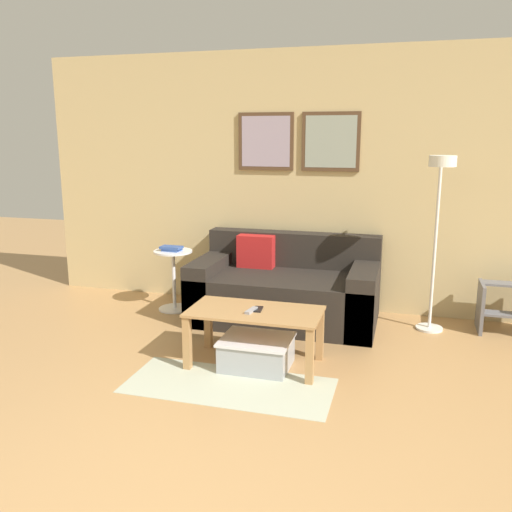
{
  "coord_description": "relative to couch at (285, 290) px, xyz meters",
  "views": [
    {
      "loc": [
        1.0,
        -1.7,
        1.73
      ],
      "look_at": [
        -0.07,
        2.1,
        0.85
      ],
      "focal_mm": 38.0,
      "sensor_mm": 36.0,
      "label": 1
    }
  ],
  "objects": [
    {
      "name": "area_rug",
      "position": [
        -0.07,
        -1.5,
        -0.28
      ],
      "size": [
        1.47,
        0.64,
        0.01
      ],
      "primitive_type": "cube",
      "color": "#B2B79E",
      "rests_on": "ground_plane"
    },
    {
      "name": "coffee_table",
      "position": [
        0.01,
        -1.09,
        0.07
      ],
      "size": [
        1.01,
        0.52,
        0.44
      ],
      "color": "#AD7F4C",
      "rests_on": "ground_plane"
    },
    {
      "name": "step_stool",
      "position": [
        1.99,
        0.19,
        -0.05
      ],
      "size": [
        0.48,
        0.35,
        0.44
      ],
      "color": "slate",
      "rests_on": "ground_plane"
    },
    {
      "name": "side_table",
      "position": [
        -1.15,
        -0.01,
        0.08
      ],
      "size": [
        0.38,
        0.38,
        0.61
      ],
      "color": "white",
      "rests_on": "ground_plane"
    },
    {
      "name": "remote_control",
      "position": [
        -0.01,
        -1.13,
        0.16
      ],
      "size": [
        0.06,
        0.15,
        0.02
      ],
      "primitive_type": "cube",
      "rotation": [
        0.0,
        0.0,
        -0.17
      ],
      "color": "#99999E",
      "rests_on": "coffee_table"
    },
    {
      "name": "storage_bin",
      "position": [
        0.04,
        -1.14,
        -0.17
      ],
      "size": [
        0.53,
        0.44,
        0.23
      ],
      "color": "#9EA3A8",
      "rests_on": "ground_plane"
    },
    {
      "name": "book_stack",
      "position": [
        -1.16,
        -0.03,
        0.35
      ],
      "size": [
        0.22,
        0.14,
        0.05
      ],
      "color": "#335199",
      "rests_on": "side_table"
    },
    {
      "name": "floor_lamp",
      "position": [
        1.33,
        -0.06,
        0.85
      ],
      "size": [
        0.24,
        0.46,
        1.57
      ],
      "color": "white",
      "rests_on": "ground_plane"
    },
    {
      "name": "couch",
      "position": [
        0.0,
        0.0,
        0.0
      ],
      "size": [
        1.71,
        0.94,
        0.79
      ],
      "color": "#28231E",
      "rests_on": "ground_plane"
    },
    {
      "name": "cell_phone",
      "position": [
        0.03,
        -1.07,
        0.15
      ],
      "size": [
        0.08,
        0.15,
        0.01
      ],
      "primitive_type": "cube",
      "rotation": [
        0.0,
        0.0,
        0.11
      ],
      "color": "black",
      "rests_on": "coffee_table"
    },
    {
      "name": "wall_back",
      "position": [
        0.08,
        0.5,
        1.0
      ],
      "size": [
        5.6,
        0.09,
        2.55
      ],
      "color": "tan",
      "rests_on": "ground_plane"
    }
  ]
}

